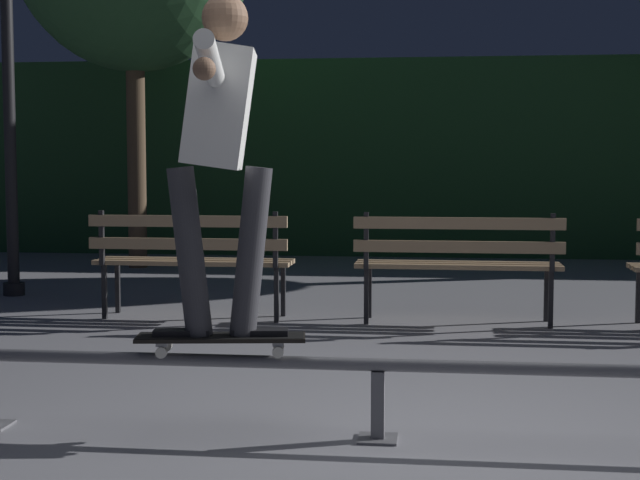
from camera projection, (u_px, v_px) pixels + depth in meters
name	position (u px, v px, depth m)	size (l,w,h in m)	color
ground_plane	(378.00, 441.00, 4.38)	(90.00, 90.00, 0.00)	gray
hedge_backdrop	(419.00, 158.00, 13.17)	(24.00, 1.20, 2.62)	#234C28
grind_rail	(378.00, 376.00, 4.36)	(4.38, 0.18, 0.38)	slate
skateboard	(221.00, 339.00, 4.44)	(0.80, 0.31, 0.09)	black
skateboarder	(220.00, 136.00, 4.36)	(0.63, 1.40, 1.56)	black
park_bench_leftmost	(192.00, 253.00, 7.69)	(1.60, 0.42, 0.88)	black
park_bench_left_center	(458.00, 256.00, 7.44)	(1.60, 0.42, 0.88)	black
lamp_post_left	(7.00, 31.00, 8.91)	(0.32, 0.32, 3.90)	black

